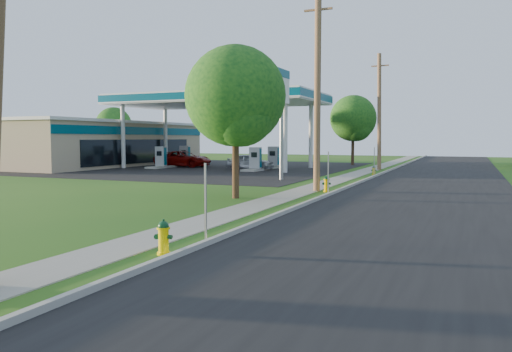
{
  "coord_description": "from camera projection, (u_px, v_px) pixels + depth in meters",
  "views": [
    {
      "loc": [
        6.33,
        -6.73,
        2.62
      ],
      "look_at": [
        0.0,
        8.0,
        1.4
      ],
      "focal_mm": 35.0,
      "sensor_mm": 36.0,
      "label": 1
    }
  ],
  "objects": [
    {
      "name": "forecourt",
      "position": [
        197.0,
        167.0,
        44.47
      ],
      "size": [
        26.0,
        28.0,
        0.02
      ],
      "primitive_type": "cube",
      "color": "black",
      "rests_on": "ground"
    },
    {
      "name": "sign_post_mid",
      "position": [
        328.0,
        173.0,
        23.34
      ],
      "size": [
        0.05,
        0.04,
        2.0
      ],
      "primitive_type": "cube",
      "color": "gray",
      "rests_on": "ground"
    },
    {
      "name": "tree_lot",
      "position": [
        354.0,
        120.0,
        48.39
      ],
      "size": [
        4.49,
        4.49,
        6.81
      ],
      "color": "#312311",
      "rests_on": "ground"
    },
    {
      "name": "hydrant_mid",
      "position": [
        327.0,
        184.0,
        24.28
      ],
      "size": [
        0.42,
        0.38,
        0.81
      ],
      "color": "#DBA702",
      "rests_on": "ground"
    },
    {
      "name": "convenience_store",
      "position": [
        99.0,
        143.0,
        48.63
      ],
      "size": [
        10.4,
        22.4,
        4.25
      ],
      "color": "tan",
      "rests_on": "ground"
    },
    {
      "name": "gas_canopy",
      "position": [
        217.0,
        100.0,
        43.24
      ],
      "size": [
        18.18,
        9.18,
        6.4
      ],
      "color": "silver",
      "rests_on": "ground"
    },
    {
      "name": "curb",
      "position": [
        291.0,
        209.0,
        17.81
      ],
      "size": [
        0.15,
        120.0,
        0.15
      ],
      "primitive_type": "cube",
      "color": "#A4A297",
      "rests_on": "ground"
    },
    {
      "name": "tree_verge",
      "position": [
        237.0,
        100.0,
        21.37
      ],
      "size": [
        4.36,
        4.36,
        6.61
      ],
      "color": "#312311",
      "rests_on": "ground"
    },
    {
      "name": "price_pylon",
      "position": [
        282.0,
        93.0,
        30.83
      ],
      "size": [
        0.34,
        2.04,
        6.85
      ],
      "color": "gray",
      "rests_on": "ground"
    },
    {
      "name": "fuel_pump_ne",
      "position": [
        255.0,
        162.0,
        40.02
      ],
      "size": [
        1.2,
        3.2,
        1.9
      ],
      "color": "#A4A297",
      "rests_on": "ground"
    },
    {
      "name": "hydrant_near",
      "position": [
        163.0,
        237.0,
        11.19
      ],
      "size": [
        0.42,
        0.37,
        0.8
      ],
      "color": "#FCD603",
      "rests_on": "ground"
    },
    {
      "name": "utility_pole_mid",
      "position": [
        317.0,
        90.0,
        24.29
      ],
      "size": [
        1.4,
        0.32,
        9.8
      ],
      "color": "brown",
      "rests_on": "ground"
    },
    {
      "name": "fuel_pump_se",
      "position": [
        273.0,
        160.0,
        43.69
      ],
      "size": [
        1.2,
        3.2,
        1.9
      ],
      "color": "#A4A297",
      "rests_on": "ground"
    },
    {
      "name": "sidewalk",
      "position": [
        246.0,
        208.0,
        18.51
      ],
      "size": [
        1.5,
        120.0,
        0.03
      ],
      "primitive_type": "cube",
      "color": "gray",
      "rests_on": "ground"
    },
    {
      "name": "road",
      "position": [
        407.0,
        218.0,
        16.25
      ],
      "size": [
        8.0,
        120.0,
        0.02
      ],
      "primitive_type": "cube",
      "color": "black",
      "rests_on": "ground"
    },
    {
      "name": "fuel_pump_nw",
      "position": [
        161.0,
        160.0,
        43.57
      ],
      "size": [
        1.2,
        3.2,
        1.9
      ],
      "color": "#A4A297",
      "rests_on": "ground"
    },
    {
      "name": "hydrant_far",
      "position": [
        374.0,
        170.0,
        35.34
      ],
      "size": [
        0.35,
        0.31,
        0.68
      ],
      "color": "yellow",
      "rests_on": "ground"
    },
    {
      "name": "ground_plane",
      "position": [
        79.0,
        286.0,
        8.85
      ],
      "size": [
        140.0,
        140.0,
        0.0
      ],
      "primitive_type": "plane",
      "color": "#1B4B14",
      "rests_on": "ground"
    },
    {
      "name": "tree_back",
      "position": [
        114.0,
        126.0,
        57.46
      ],
      "size": [
        4.09,
        4.09,
        6.2
      ],
      "color": "#312311",
      "rests_on": "ground"
    },
    {
      "name": "car_red",
      "position": [
        183.0,
        159.0,
        45.55
      ],
      "size": [
        5.34,
        2.64,
        1.46
      ],
      "primitive_type": "imported",
      "rotation": [
        0.0,
        0.0,
        1.61
      ],
      "color": "#720503",
      "rests_on": "ground"
    },
    {
      "name": "car_silver",
      "position": [
        250.0,
        162.0,
        41.41
      ],
      "size": [
        3.95,
        1.67,
        1.33
      ],
      "primitive_type": "imported",
      "rotation": [
        0.0,
        0.0,
        1.59
      ],
      "color": "#B7B9BF",
      "rests_on": "ground"
    },
    {
      "name": "sign_post_far",
      "position": [
        374.0,
        162.0,
        34.52
      ],
      "size": [
        0.05,
        0.04,
        2.0
      ],
      "primitive_type": "cube",
      "color": "gray",
      "rests_on": "ground"
    },
    {
      "name": "sign_post_near",
      "position": [
        206.0,
        203.0,
        12.53
      ],
      "size": [
        0.05,
        0.04,
        2.0
      ],
      "primitive_type": "cube",
      "color": "gray",
      "rests_on": "ground"
    },
    {
      "name": "fuel_pump_sw",
      "position": [
        185.0,
        158.0,
        47.23
      ],
      "size": [
        1.2,
        3.2,
        1.9
      ],
      "color": "#A4A297",
      "rests_on": "ground"
    },
    {
      "name": "utility_pole_far",
      "position": [
        379.0,
        111.0,
        40.8
      ],
      "size": [
        1.4,
        0.32,
        9.5
      ],
      "color": "brown",
      "rests_on": "ground"
    }
  ]
}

